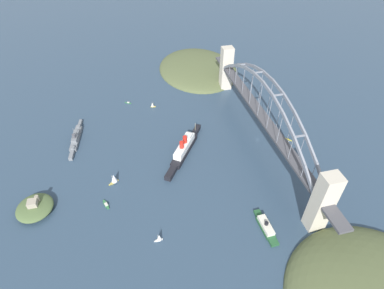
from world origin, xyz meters
TOP-DOWN VIEW (x-y plane):
  - ground_plane at (0.00, 0.00)m, footprint 1400.00×1400.00m
  - harbor_arch_bridge at (0.00, 0.00)m, footprint 303.22×15.40m
  - headland_east_shore at (185.67, 21.44)m, footprint 155.27×122.70m
  - ocean_liner at (-1.78, 88.39)m, footprint 80.43×57.72m
  - naval_cruiser at (48.92, 206.20)m, footprint 71.35×12.81m
  - harbor_ferry_steamer at (-114.54, 41.64)m, footprint 37.24×9.17m
  - fort_island_mid_harbor at (-46.64, 237.72)m, footprint 34.02×32.57m
  - seaplane_taxiing_near_bridge at (-12.56, -30.92)m, footprint 9.47×9.26m
  - small_boat_0 at (-104.08, 132.91)m, footprint 4.41×7.41m
  - small_boat_1 at (113.66, 140.81)m, footprint 6.43×8.79m
  - small_boat_2 at (96.43, 109.68)m, footprint 4.11×6.64m
  - small_boat_3 at (-28.74, 166.02)m, footprint 8.02×10.24m
  - small_boat_4 at (-55.78, 175.30)m, footprint 12.04×5.96m

SIDE VIEW (x-z plane):
  - ground_plane at x=0.00m, z-range 0.00..0.00m
  - headland_east_shore at x=185.67m, z-range -11.71..11.71m
  - small_boat_1 at x=113.66m, z-range -0.28..1.63m
  - small_boat_4 at x=-55.78m, z-range -0.32..1.96m
  - seaplane_taxiing_near_bridge at x=-12.56m, z-range -0.33..4.56m
  - harbor_ferry_steamer at x=-114.54m, z-range -1.56..6.53m
  - naval_cruiser at x=48.92m, z-range -5.55..11.44m
  - small_boat_2 at x=96.43m, z-range -0.26..7.60m
  - small_boat_0 at x=-104.08m, z-range -0.29..8.50m
  - fort_island_mid_harbor at x=-46.64m, z-range -2.61..11.19m
  - small_boat_3 at x=-28.74m, z-range -0.45..11.77m
  - ocean_liner at x=-1.78m, z-range -4.37..16.28m
  - harbor_arch_bridge at x=0.00m, z-range -4.61..72.66m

